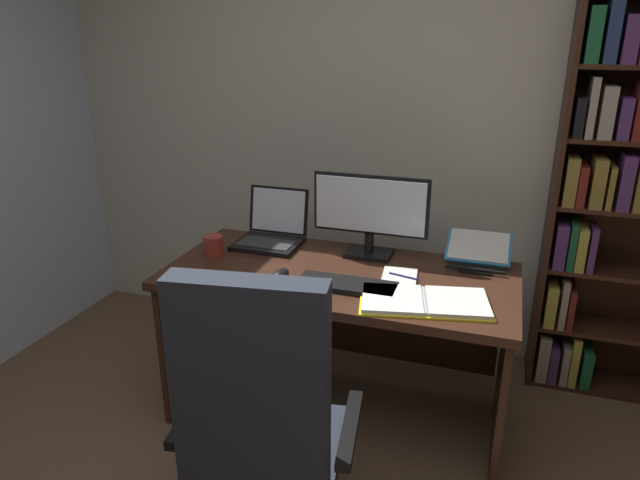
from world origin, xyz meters
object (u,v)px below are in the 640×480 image
office_chair (263,445)px  coffee_mug (213,246)px  desk (343,306)px  open_binder (425,301)px  laptop (271,232)px  computer_mouse (281,274)px  keyboard (347,285)px  bookshelf (623,199)px  pen (404,276)px  monitor (370,214)px  notepad (399,277)px  reading_stand_with_book (478,251)px

office_chair → coffee_mug: office_chair is taller
desk → open_binder: size_ratio=2.81×
laptop → computer_mouse: laptop is taller
office_chair → keyboard: size_ratio=2.69×
bookshelf → pen: bookshelf is taller
desk → pen: (0.29, -0.06, 0.22)m
bookshelf → laptop: bookshelf is taller
desk → bookshelf: bearing=26.2°
keyboard → pen: keyboard is taller
monitor → coffee_mug: (-0.71, -0.24, -0.16)m
office_chair → notepad: bearing=63.9°
notepad → office_chair: bearing=-107.6°
coffee_mug → laptop: bearing=52.1°
pen → notepad: bearing=180.0°
reading_stand_with_book → computer_mouse: bearing=-151.0°
office_chair → notepad: office_chair is taller
laptop → notepad: size_ratio=1.52×
monitor → open_binder: bearing=-52.8°
coffee_mug → computer_mouse: bearing=-20.0°
reading_stand_with_book → coffee_mug: (-1.22, -0.30, -0.01)m
office_chair → notepad: (0.28, 0.87, 0.28)m
computer_mouse → laptop: bearing=118.2°
keyboard → reading_stand_with_book: reading_stand_with_book is taller
open_binder → notepad: size_ratio=2.65×
office_chair → reading_stand_with_book: bearing=54.5°
bookshelf → laptop: size_ratio=6.13×
monitor → reading_stand_with_book: monitor is taller
keyboard → reading_stand_with_book: 0.68m
bookshelf → pen: (-0.92, -0.65, -0.25)m
open_binder → pen: 0.24m
keyboard → coffee_mug: coffee_mug is taller
notepad → desk: bearing=167.6°
computer_mouse → open_binder: 0.64m
desk → bookshelf: bookshelf is taller
open_binder → pen: size_ratio=3.98×
monitor → computer_mouse: size_ratio=5.32×
computer_mouse → notepad: computer_mouse is taller
monitor → desk: bearing=-113.8°
bookshelf → notepad: (-0.94, -0.65, -0.26)m
monitor → pen: (0.21, -0.23, -0.19)m
office_chair → monitor: bearing=77.2°
notepad → open_binder: bearing=-56.1°
keyboard → reading_stand_with_book: size_ratio=1.44×
office_chair → pen: size_ratio=8.07×
keyboard → pen: bearing=37.2°
monitor → reading_stand_with_book: 0.53m
desk → open_binder: bearing=-33.4°
desk → notepad: size_ratio=7.44×
laptop → open_binder: (0.85, -0.45, -0.04)m
office_chair → open_binder: bearing=49.1°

